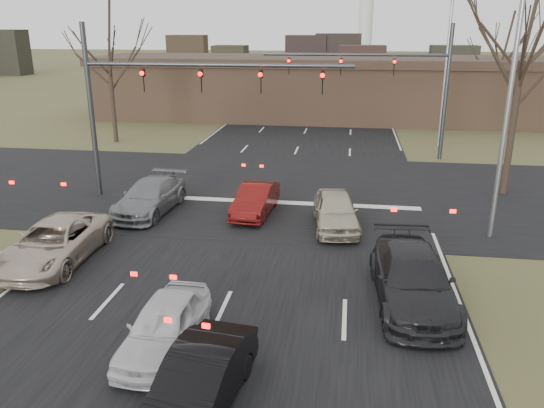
{
  "coord_description": "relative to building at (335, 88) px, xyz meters",
  "views": [
    {
      "loc": [
        3.39,
        -10.18,
        7.77
      ],
      "look_at": [
        0.88,
        6.87,
        2.0
      ],
      "focal_mm": 35.0,
      "sensor_mm": 36.0,
      "label": 1
    }
  ],
  "objects": [
    {
      "name": "road_cross",
      "position": [
        -2.0,
        -23.0,
        -2.65
      ],
      "size": [
        200.0,
        14.0,
        0.02
      ],
      "primitive_type": "cube",
      "color": "black",
      "rests_on": "ground"
    },
    {
      "name": "streetlight_right_near",
      "position": [
        6.82,
        -28.0,
        2.92
      ],
      "size": [
        2.34,
        0.25,
        10.0
      ],
      "color": "gray",
      "rests_on": "ground"
    },
    {
      "name": "streetlight_right_far",
      "position": [
        7.32,
        -11.0,
        2.92
      ],
      "size": [
        2.34,
        0.25,
        10.0
      ],
      "color": "gray",
      "rests_on": "ground"
    },
    {
      "name": "building",
      "position": [
        0.0,
        0.0,
        0.0
      ],
      "size": [
        42.4,
        10.4,
        5.3
      ],
      "color": "brown",
      "rests_on": "ground"
    },
    {
      "name": "car_charcoal_sedan",
      "position": [
        3.43,
        -33.73,
        -1.89
      ],
      "size": [
        2.49,
        5.44,
        1.54
      ],
      "primitive_type": "imported",
      "rotation": [
        0.0,
        0.0,
        0.06
      ],
      "color": "black",
      "rests_on": "ground"
    },
    {
      "name": "car_silver_ahead",
      "position": [
        1.0,
        -27.83,
        -1.94
      ],
      "size": [
        2.19,
        4.42,
        1.45
      ],
      "primitive_type": "imported",
      "rotation": [
        0.0,
        0.0,
        0.12
      ],
      "color": "#B7AF94",
      "rests_on": "ground"
    },
    {
      "name": "car_white_sedan",
      "position": [
        -2.97,
        -37.08,
        -2.0
      ],
      "size": [
        1.67,
        3.94,
        1.33
      ],
      "primitive_type": "imported",
      "rotation": [
        0.0,
        0.0,
        -0.03
      ],
      "color": "silver",
      "rests_on": "ground"
    },
    {
      "name": "tree_left_far",
      "position": [
        -15.0,
        -13.0,
        4.68
      ],
      "size": [
        5.7,
        5.7,
        9.5
      ],
      "color": "black",
      "rests_on": "ground"
    },
    {
      "name": "mast_arm_near",
      "position": [
        -7.23,
        -25.0,
        2.41
      ],
      "size": [
        12.12,
        0.24,
        8.0
      ],
      "color": "#383A3D",
      "rests_on": "ground"
    },
    {
      "name": "car_black_hatch",
      "position": [
        -1.5,
        -39.09,
        -2.0
      ],
      "size": [
        1.88,
        4.15,
        1.32
      ],
      "primitive_type": "imported",
      "rotation": [
        0.0,
        0.0,
        -0.12
      ],
      "color": "black",
      "rests_on": "ground"
    },
    {
      "name": "car_silver_suv",
      "position": [
        -8.5,
        -32.57,
        -1.95
      ],
      "size": [
        2.52,
        5.21,
        1.43
      ],
      "primitive_type": "imported",
      "rotation": [
        0.0,
        0.0,
        0.03
      ],
      "color": "#BAAA97",
      "rests_on": "ground"
    },
    {
      "name": "mast_arm_far",
      "position": [
        4.18,
        -15.0,
        2.35
      ],
      "size": [
        11.12,
        0.24,
        8.0
      ],
      "color": "#383A3D",
      "rests_on": "ground"
    },
    {
      "name": "ground",
      "position": [
        -2.0,
        -38.0,
        -2.67
      ],
      "size": [
        360.0,
        360.0,
        0.0
      ],
      "primitive_type": "plane",
      "color": "#4A4A27",
      "rests_on": "ground"
    },
    {
      "name": "tree_right_near",
      "position": [
        9.0,
        -22.0,
        6.23
      ],
      "size": [
        6.9,
        6.9,
        11.5
      ],
      "color": "black",
      "rests_on": "ground"
    },
    {
      "name": "road_main",
      "position": [
        -2.0,
        22.0,
        -2.66
      ],
      "size": [
        14.0,
        300.0,
        0.02
      ],
      "primitive_type": "cube",
      "color": "black",
      "rests_on": "ground"
    },
    {
      "name": "car_red_ahead",
      "position": [
        -2.5,
        -26.67,
        -2.02
      ],
      "size": [
        1.65,
        4.02,
        1.3
      ],
      "primitive_type": "imported",
      "rotation": [
        0.0,
        0.0,
        -0.07
      ],
      "color": "#5A0E0C",
      "rests_on": "ground"
    },
    {
      "name": "tree_right_far",
      "position": [
        13.0,
        -3.0,
        4.29
      ],
      "size": [
        5.4,
        5.4,
        9.0
      ],
      "color": "black",
      "rests_on": "ground"
    },
    {
      "name": "car_grey_ahead",
      "position": [
        -7.13,
        -27.07,
        -1.96
      ],
      "size": [
        2.32,
        4.99,
        1.41
      ],
      "primitive_type": "imported",
      "rotation": [
        0.0,
        0.0,
        -0.07
      ],
      "color": "slate",
      "rests_on": "ground"
    }
  ]
}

